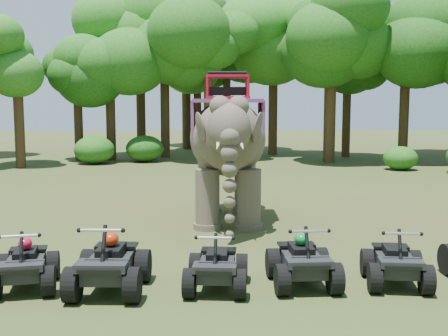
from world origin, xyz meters
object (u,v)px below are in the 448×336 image
Objects in this scene: elephant at (228,147)px; atv_2 at (217,259)px; atv_0 at (25,258)px; atv_1 at (109,256)px; atv_4 at (396,255)px; atv_3 at (303,254)px.

atv_2 is (-0.53, -6.09, -1.61)m from elephant.
elephant is 3.28× the size of atv_0.
elephant reaches higher than atv_1.
atv_0 is 1.01× the size of atv_4.
atv_0 is 5.26m from atv_3.
atv_0 is 1.02× the size of atv_2.
atv_1 is at bearing -178.81° from atv_3.
atv_2 is at bearing -12.81° from atv_0.
atv_0 is 1.63m from atv_1.
atv_2 is at bearing 4.32° from atv_1.
atv_0 is at bearing -177.04° from atv_2.
atv_2 is at bearing -169.36° from atv_4.
elephant is 6.85m from atv_4.
elephant is at bearing 45.27° from atv_0.
elephant is 2.88× the size of atv_1.
elephant reaches higher than atv_4.
atv_0 is 0.96× the size of atv_3.
atv_1 is (1.61, -0.22, 0.08)m from atv_0.
atv_3 is 1.05× the size of atv_4.
atv_1 is at bearing -110.51° from elephant.
elephant is at bearing 99.23° from atv_3.
atv_3 is (3.65, 0.17, -0.05)m from atv_1.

